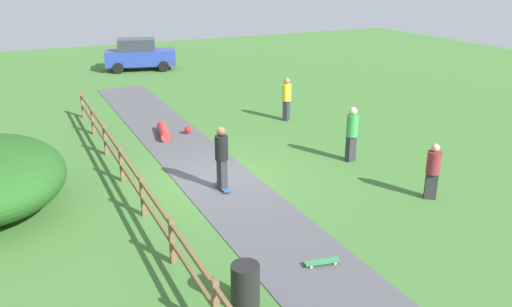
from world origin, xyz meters
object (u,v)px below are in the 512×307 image
Objects in this scene: bystander_green at (352,131)px; skater_riding at (222,155)px; skater_fallen at (166,131)px; skateboard_loose at (322,262)px; bystander_yellow at (287,97)px; bystander_maroon at (433,169)px; parked_car_blue at (139,54)px; trash_bin at (245,286)px.

skater_riding is at bearing -175.66° from bystander_green.
skater_fallen is 1.99× the size of skateboard_loose.
skater_riding is 1.05× the size of bystander_yellow.
bystander_maroon is at bearing -90.71° from bystander_yellow.
parked_car_blue reaches higher than skateboard_loose.
skateboard_loose is 4.97m from bystander_maroon.
bystander_yellow is (4.73, 10.23, 0.92)m from skateboard_loose.
skater_riding reaches higher than parked_car_blue.
skater_fallen is at bearing -99.94° from parked_car_blue.
parked_car_blue is at bearing 97.03° from bystander_maroon.
bystander_yellow is (5.17, 5.52, -0.09)m from skater_riding.
bystander_green is at bearing 4.34° from skater_riding.
trash_bin is 24.73m from parked_car_blue.
parked_car_blue reaches higher than bystander_maroon.
bystander_yellow is at bearing 65.20° from skateboard_loose.
skateboard_loose is at bearing -130.55° from bystander_green.
skateboard_loose is at bearing 14.93° from trash_bin.
bystander_yellow is at bearing 57.64° from trash_bin.
bystander_green is 1.14× the size of bystander_maroon.
skater_fallen is at bearing 132.56° from bystander_green.
bystander_green is 18.93m from parked_car_blue.
skater_riding is 7.56m from bystander_yellow.
parked_car_blue is (4.00, 24.40, 0.51)m from trash_bin.
trash_bin is 0.47× the size of skater_riding.
bystander_green reaches higher than skater_fallen.
bystander_green is 3.44m from bystander_maroon.
parked_car_blue is at bearing 80.70° from trash_bin.
bystander_yellow reaches higher than skater_fallen.
skater_fallen is at bearing 81.50° from trash_bin.
trash_bin is 7.10m from bystander_maroon.
bystander_yellow is at bearing -78.20° from parked_car_blue.
bystander_green is 5.18m from bystander_yellow.
parked_car_blue is (-2.84, 13.61, -0.05)m from bystander_yellow.
bystander_green is (4.78, 0.36, -0.06)m from skater_riding.
bystander_maroon is (-0.11, -8.59, -0.11)m from bystander_yellow.
bystander_maroon is (4.62, 1.64, 0.80)m from skateboard_loose.
skater_fallen is at bearing 179.01° from bystander_yellow.
parked_car_blue is (-2.45, 18.77, -0.08)m from bystander_green.
skater_fallen is 10.33m from skateboard_loose.
skater_riding is 5.92m from bystander_maroon.
trash_bin is 0.50× the size of bystander_yellow.
parked_car_blue reaches higher than skater_fallen.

